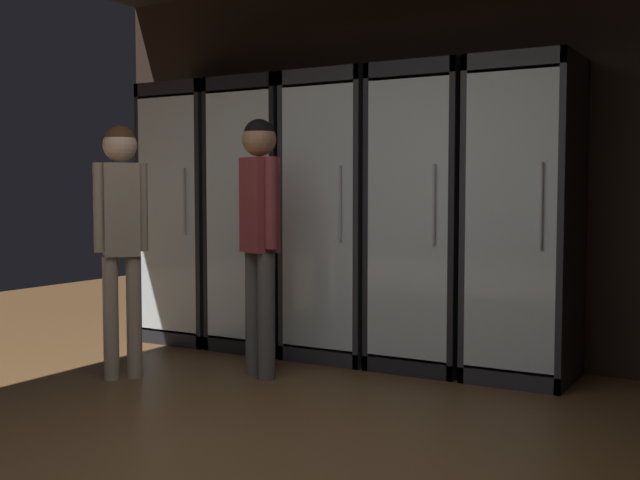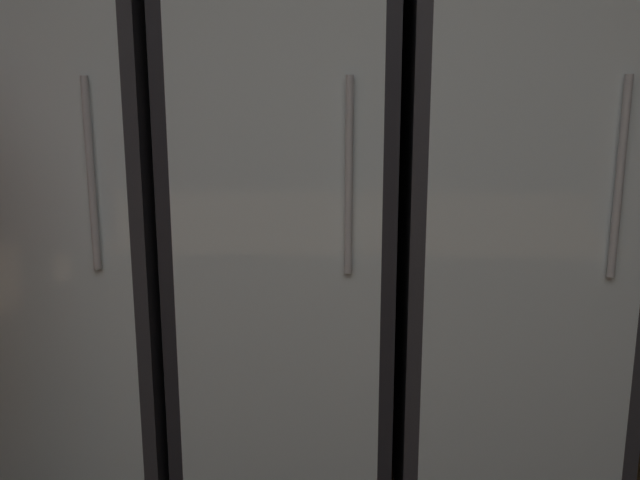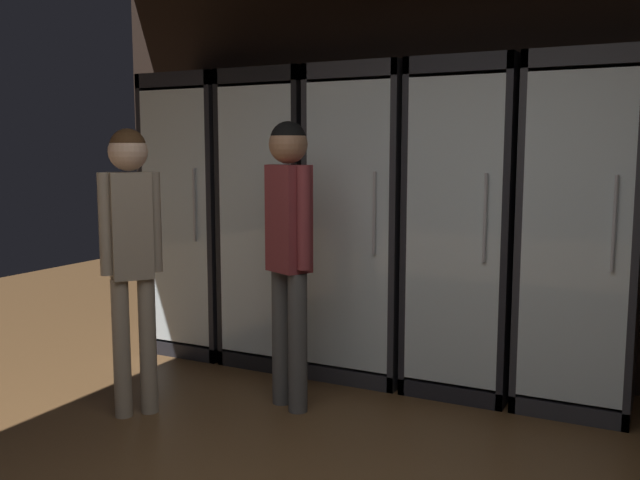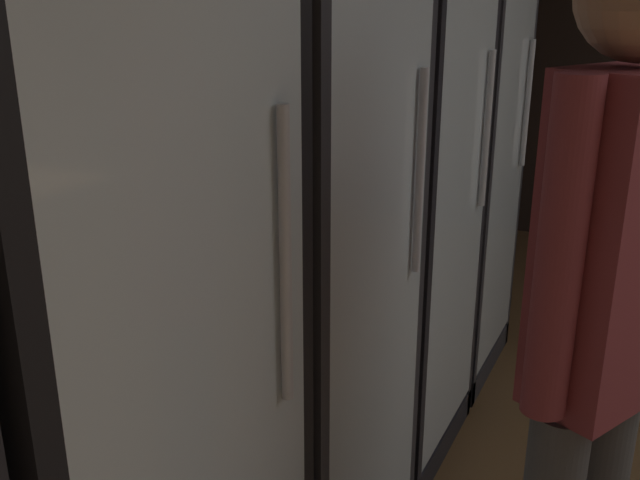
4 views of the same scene
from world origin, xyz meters
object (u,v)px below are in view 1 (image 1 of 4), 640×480
at_px(shopper_near, 260,218).
at_px(shopper_far, 121,218).
at_px(cooler_far_right, 526,223).
at_px(cooler_far_left, 196,217).
at_px(cooler_left, 265,218).
at_px(cooler_center, 342,220).
at_px(cooler_right, 428,222).

bearing_deg(shopper_near, shopper_far, -146.01).
xyz_separation_m(cooler_far_right, shopper_near, (-1.48, -0.83, 0.03)).
relative_size(cooler_far_left, cooler_left, 1.00).
xyz_separation_m(cooler_left, cooler_center, (0.67, -0.00, -0.00)).
height_order(cooler_right, shopper_far, cooler_right).
bearing_deg(cooler_center, shopper_near, -99.82).
xyz_separation_m(cooler_right, cooler_far_right, (0.67, 0.00, 0.01)).
xyz_separation_m(cooler_far_left, cooler_right, (2.00, 0.00, -0.00)).
bearing_deg(cooler_left, shopper_far, -98.57).
relative_size(cooler_center, shopper_far, 1.26).
xyz_separation_m(cooler_far_left, shopper_near, (1.19, -0.83, 0.03)).
relative_size(cooler_left, cooler_right, 1.00).
bearing_deg(shopper_far, cooler_left, 81.43).
relative_size(cooler_center, shopper_near, 1.23).
bearing_deg(shopper_far, cooler_right, 40.63).
distance_m(cooler_far_left, cooler_left, 0.67).
xyz_separation_m(cooler_center, shopper_near, (-0.14, -0.83, 0.03)).
xyz_separation_m(cooler_far_left, cooler_center, (1.33, -0.00, -0.00)).
height_order(cooler_center, cooler_right, same).
bearing_deg(shopper_near, cooler_center, 80.18).
height_order(cooler_left, cooler_right, same).
xyz_separation_m(cooler_far_left, cooler_left, (0.67, -0.00, 0.00)).
relative_size(cooler_left, cooler_center, 1.00).
height_order(cooler_left, shopper_near, cooler_left).
relative_size(shopper_near, shopper_far, 1.03).
distance_m(cooler_left, shopper_far, 1.33).
relative_size(cooler_left, shopper_near, 1.23).
height_order(cooler_far_left, cooler_center, same).
distance_m(cooler_far_left, cooler_right, 2.00).
xyz_separation_m(cooler_right, shopper_far, (-1.53, -1.32, 0.04)).
distance_m(cooler_right, cooler_far_right, 0.67).
bearing_deg(cooler_left, cooler_far_right, 0.03).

